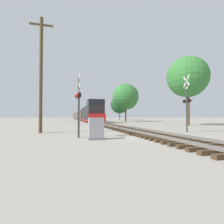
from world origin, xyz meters
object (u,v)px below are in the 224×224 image
Objects in this scene: freight_train at (81,115)px; utility_pole at (41,73)px; tree_deep_background at (120,104)px; crossing_signal_far at (187,101)px; tree_mid_background at (126,97)px; crossing_signal_near at (78,99)px; relay_cabinet at (96,129)px; tree_far_right at (188,77)px.

freight_train is 56.11m from utility_pole.
freight_train is 16.63m from tree_deep_background.
utility_pole is (-11.67, 2.38, 2.23)m from crossing_signal_far.
tree_mid_background is 19.19m from tree_deep_background.
crossing_signal_near is 0.42× the size of utility_pole.
crossing_signal_near is (-4.89, -59.41, 0.58)m from freight_train.
relay_cabinet is at bearing -93.75° from freight_train.
tree_far_right reaches higher than tree_mid_background.
tree_far_right is (16.83, 11.30, 4.80)m from crossing_signal_near.
freight_train is 29.55m from tree_mid_background.
utility_pole is at bearing -121.19° from tree_mid_background.
crossing_signal_far is 3.79× the size of relay_cabinet.
tree_far_right is at bearing -29.49° from crossing_signal_far.
utility_pole is at bearing 126.10° from relay_cabinet.
crossing_signal_near is 3.14× the size of relay_cabinet.
crossing_signal_near is 20.84m from tree_far_right.
tree_deep_background is (1.50, 39.15, -1.46)m from tree_far_right.
utility_pole reaches higher than crossing_signal_near.
crossing_signal_near is 0.38× the size of tree_far_right.
tree_far_right is (7.84, 9.79, 4.66)m from crossing_signal_far.
tree_deep_background reaches higher than crossing_signal_near.
crossing_signal_near is 0.40× the size of tree_mid_background.
relay_cabinet is 0.13× the size of utility_pole.
tree_far_right is (11.94, -48.11, 5.38)m from freight_train.
tree_mid_background reaches higher than crossing_signal_far.
tree_mid_background reaches higher than crossing_signal_near.
crossing_signal_far is 49.92m from tree_deep_background.
tree_mid_background is at bearing 58.81° from utility_pole.
tree_far_right is at bearing -76.06° from freight_train.
utility_pole is at bearing -97.76° from freight_train.
relay_cabinet is 0.13× the size of tree_mid_background.
crossing_signal_near is at bearing 131.53° from relay_cabinet.
relay_cabinet is (-8.06, -2.56, -1.95)m from crossing_signal_far.
relay_cabinet is 7.41m from utility_pole.
crossing_signal_near is 0.43× the size of tree_deep_background.
utility_pole reaches higher than crossing_signal_far.
tree_far_right reaches higher than tree_deep_background.
tree_deep_background is (21.01, 46.55, 0.96)m from utility_pole.
utility_pole is 51.09m from tree_deep_background.
crossing_signal_far is 0.46× the size of tree_far_right.
utility_pole is at bearing 87.68° from crossing_signal_far.
tree_far_right is at bearing 121.10° from crossing_signal_near.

